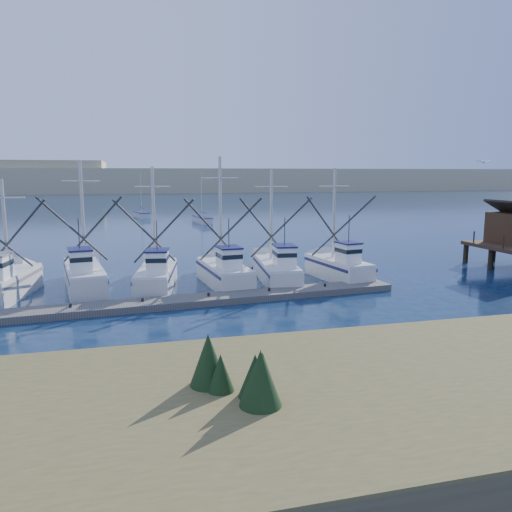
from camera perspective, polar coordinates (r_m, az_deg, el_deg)
The scene contains 8 objects.
ground at distance 26.46m, azimuth 9.82°, elevation -8.05°, with size 500.00×500.00×0.00m, color #0C1C38.
shore_bank at distance 15.00m, azimuth -3.27°, elevation -18.75°, with size 40.00×10.00×1.60m, color #4C422D.
floating_dock at distance 30.46m, azimuth -10.94°, elevation -5.35°, with size 31.03×2.07×0.41m, color #615C56.
dune_ridge at distance 233.24m, azimuth -11.88°, elevation 8.49°, with size 360.00×60.00×10.00m, color tan.
trawler_fleet at distance 35.09m, azimuth -13.91°, elevation -2.20°, with size 30.46×9.29×9.26m.
sailboat_near at distance 81.44m, azimuth -6.18°, elevation 4.14°, with size 2.46×6.99×8.10m.
sailboat_far at distance 93.14m, azimuth -12.93°, elevation 4.61°, with size 2.94×6.42×8.10m.
flying_gull at distance 37.94m, azimuth 24.57°, elevation 9.79°, with size 1.15×0.21×0.21m.
Camera 1 is at (-10.48, -22.99, 7.87)m, focal length 35.00 mm.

